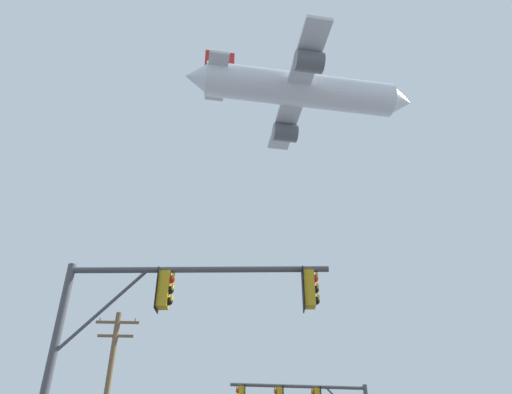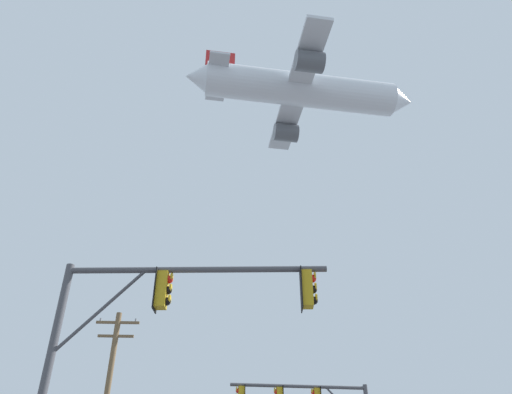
{
  "view_description": "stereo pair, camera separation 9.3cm",
  "coord_description": "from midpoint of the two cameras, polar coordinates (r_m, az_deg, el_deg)",
  "views": [
    {
      "loc": [
        -0.75,
        -4.85,
        1.27
      ],
      "look_at": [
        0.5,
        18.28,
        15.76
      ],
      "focal_mm": 33.93,
      "sensor_mm": 36.0,
      "label": 1
    },
    {
      "loc": [
        -0.65,
        -4.85,
        1.27
      ],
      "look_at": [
        0.5,
        18.28,
        15.76
      ],
      "focal_mm": 33.93,
      "sensor_mm": 36.0,
      "label": 2
    }
  ],
  "objects": [
    {
      "name": "signal_pole_near",
      "position": [
        11.9,
        -12.08,
        -14.47
      ],
      "size": [
        6.49,
        0.71,
        6.25
      ],
      "color": "#4C4C51",
      "rests_on": "ground"
    },
    {
      "name": "airplane",
      "position": [
        57.81,
        5.24,
        12.4
      ],
      "size": [
        27.23,
        21.04,
        7.41
      ],
      "color": "white"
    }
  ]
}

